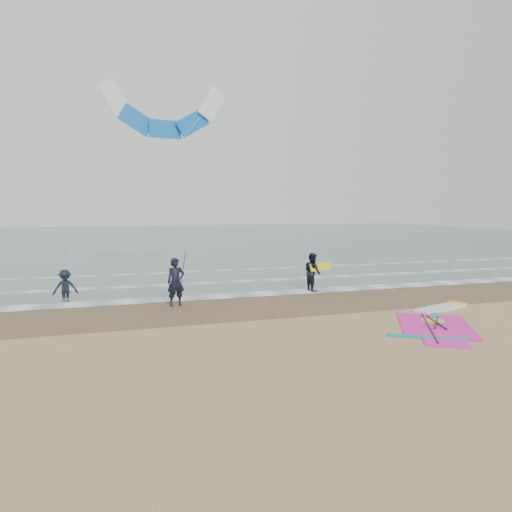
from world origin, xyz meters
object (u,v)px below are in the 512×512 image
object	(u,v)px
windsurf_rig	(438,320)
person_standing	(176,282)
person_wading	(65,280)
surf_kite	(165,115)
person_walking	(312,272)

from	to	relation	value
windsurf_rig	person_standing	world-z (taller)	person_standing
person_wading	surf_kite	xyz separation A→B (m)	(5.00, 3.82, 8.25)
windsurf_rig	person_walking	distance (m)	7.16
person_standing	surf_kite	xyz separation A→B (m)	(0.40, 6.87, 8.07)
person_walking	surf_kite	size ratio (longest dim) A/B	0.19
person_walking	person_standing	bearing A→B (deg)	95.59
windsurf_rig	surf_kite	xyz separation A→B (m)	(-8.36, 12.25, 9.04)
person_wading	surf_kite	distance (m)	10.37
person_standing	person_wading	xyz separation A→B (m)	(-4.59, 3.05, -0.18)
windsurf_rig	surf_kite	size ratio (longest dim) A/B	0.58
person_walking	person_wading	xyz separation A→B (m)	(-11.42, 1.60, -0.11)
person_standing	person_wading	bearing A→B (deg)	140.10
windsurf_rig	person_walking	bearing A→B (deg)	105.79
person_wading	surf_kite	world-z (taller)	surf_kite
person_standing	person_walking	distance (m)	6.98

